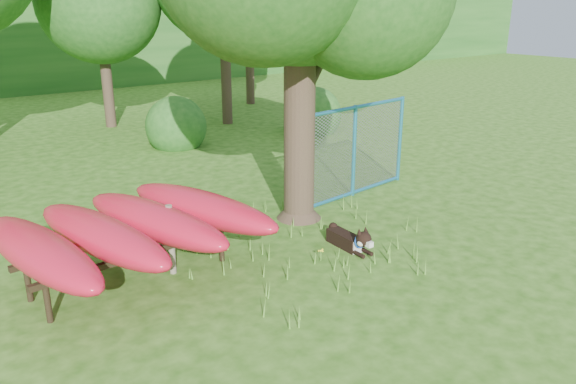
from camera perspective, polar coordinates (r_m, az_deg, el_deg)
ground at (r=8.99m, az=3.68°, el=-8.25°), size 80.00×80.00×0.00m
wooden_post at (r=8.92m, az=-11.81°, el=-4.58°), size 0.31×0.11×1.14m
kayak_rack at (r=8.77m, az=-15.90°, el=-3.50°), size 3.99×3.55×1.13m
husky_dog at (r=9.79m, az=6.45°, el=-4.85°), size 0.32×1.15×0.51m
fence_section at (r=12.31m, az=6.71°, el=4.14°), size 3.44×0.45×3.36m
wildflower_clump at (r=9.34m, az=3.37°, el=-6.06°), size 0.09×0.10×0.21m
bg_tree_c at (r=20.19m, az=-18.66°, el=17.82°), size 4.00×4.00×6.12m
shrub_right at (r=18.77m, az=2.64°, el=6.09°), size 1.80×1.80×1.80m
shrub_mid at (r=17.18m, az=-11.17°, el=4.58°), size 1.80×1.80×1.80m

